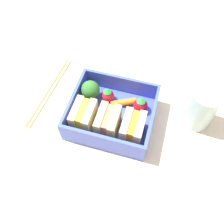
% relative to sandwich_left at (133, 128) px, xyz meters
% --- Properties ---
extents(ground_plane, '(1.20, 1.20, 0.02)m').
position_rel_sandwich_left_xyz_m(ground_plane, '(0.05, -0.03, -0.05)').
color(ground_plane, beige).
extents(bento_tray, '(0.16, 0.14, 0.01)m').
position_rel_sandwich_left_xyz_m(bento_tray, '(0.05, -0.03, -0.03)').
color(bento_tray, '#455AC7').
rests_on(bento_tray, ground_plane).
extents(bento_rim, '(0.16, 0.14, 0.04)m').
position_rel_sandwich_left_xyz_m(bento_rim, '(0.05, -0.03, -0.00)').
color(bento_rim, '#455AC7').
rests_on(bento_rim, bento_tray).
extents(sandwich_left, '(0.04, 0.06, 0.05)m').
position_rel_sandwich_left_xyz_m(sandwich_left, '(0.00, 0.00, 0.00)').
color(sandwich_left, '#E2BA8E').
rests_on(sandwich_left, bento_tray).
extents(sandwich_center_left, '(0.04, 0.06, 0.05)m').
position_rel_sandwich_left_xyz_m(sandwich_center_left, '(0.05, 0.00, 0.00)').
color(sandwich_center_left, '#D4C37C').
rests_on(sandwich_center_left, bento_tray).
extents(sandwich_center, '(0.04, 0.06, 0.05)m').
position_rel_sandwich_left_xyz_m(sandwich_center, '(0.10, 0.00, 0.00)').
color(sandwich_center, '#E1C489').
rests_on(sandwich_center, bento_tray).
extents(strawberry_far_left, '(0.03, 0.03, 0.04)m').
position_rel_sandwich_left_xyz_m(strawberry_far_left, '(-0.00, -0.06, -0.01)').
color(strawberry_far_left, red).
rests_on(strawberry_far_left, bento_tray).
extents(carrot_stick_far_left, '(0.05, 0.04, 0.01)m').
position_rel_sandwich_left_xyz_m(carrot_stick_far_left, '(0.03, -0.06, -0.02)').
color(carrot_stick_far_left, orange).
rests_on(carrot_stick_far_left, bento_tray).
extents(strawberry_left, '(0.03, 0.03, 0.03)m').
position_rel_sandwich_left_xyz_m(strawberry_left, '(0.07, -0.06, -0.01)').
color(strawberry_left, red).
rests_on(strawberry_left, bento_tray).
extents(broccoli_floret, '(0.04, 0.04, 0.05)m').
position_rel_sandwich_left_xyz_m(broccoli_floret, '(0.10, -0.06, 0.00)').
color(broccoli_floret, '#80BC5B').
rests_on(broccoli_floret, bento_tray).
extents(chopstick_pair, '(0.03, 0.20, 0.01)m').
position_rel_sandwich_left_xyz_m(chopstick_pair, '(0.20, -0.06, -0.03)').
color(chopstick_pair, tan).
rests_on(chopstick_pair, ground_plane).
extents(drinking_glass, '(0.05, 0.05, 0.09)m').
position_rel_sandwich_left_xyz_m(drinking_glass, '(-0.11, -0.07, 0.01)').
color(drinking_glass, silver).
rests_on(drinking_glass, ground_plane).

